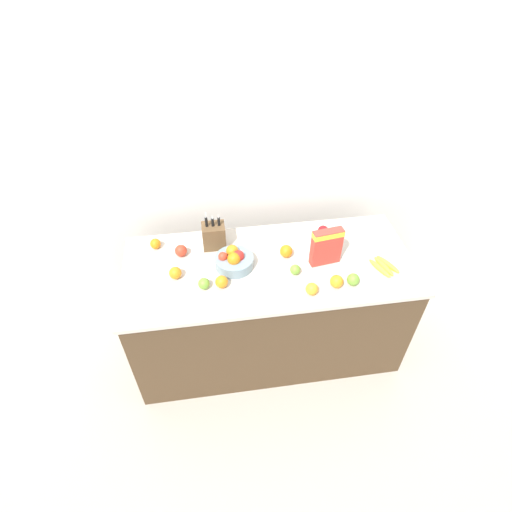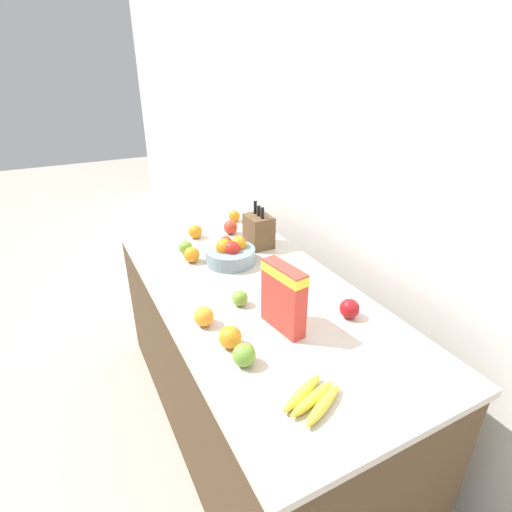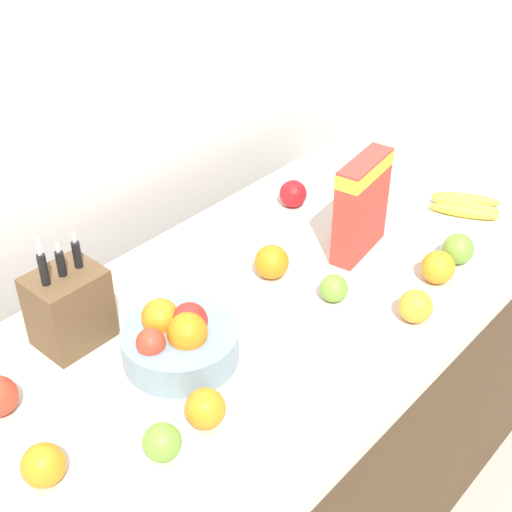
# 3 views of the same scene
# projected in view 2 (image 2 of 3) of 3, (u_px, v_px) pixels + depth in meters

# --- Properties ---
(ground_plane) EXTENTS (14.00, 14.00, 0.00)m
(ground_plane) POSITION_uv_depth(u_px,v_px,m) (249.00, 420.00, 2.20)
(ground_plane) COLOR #B2A899
(wall_back) EXTENTS (9.00, 0.06, 2.60)m
(wall_back) POSITION_uv_depth(u_px,v_px,m) (365.00, 174.00, 1.88)
(wall_back) COLOR silver
(wall_back) RESTS_ON ground_plane
(counter) EXTENTS (1.90, 0.82, 0.87)m
(counter) POSITION_uv_depth(u_px,v_px,m) (248.00, 358.00, 2.01)
(counter) COLOR #4C3823
(counter) RESTS_ON ground_plane
(knife_block) EXTENTS (0.15, 0.12, 0.29)m
(knife_block) POSITION_uv_depth(u_px,v_px,m) (259.00, 231.00, 2.15)
(knife_block) COLOR brown
(knife_block) RESTS_ON counter
(cereal_box) EXTENTS (0.21, 0.09, 0.26)m
(cereal_box) POSITION_uv_depth(u_px,v_px,m) (284.00, 295.00, 1.45)
(cereal_box) COLOR red
(cereal_box) RESTS_ON counter
(fruit_bowl) EXTENTS (0.25, 0.25, 0.13)m
(fruit_bowl) POSITION_uv_depth(u_px,v_px,m) (230.00, 253.00, 1.98)
(fruit_bowl) COLOR gray
(fruit_bowl) RESTS_ON counter
(banana_bunch) EXTENTS (0.18, 0.22, 0.03)m
(banana_bunch) POSITION_uv_depth(u_px,v_px,m) (313.00, 399.00, 1.17)
(banana_bunch) COLOR yellow
(banana_bunch) RESTS_ON counter
(apple_near_bananas) EXTENTS (0.07, 0.07, 0.07)m
(apple_near_bananas) POSITION_uv_depth(u_px,v_px,m) (186.00, 247.00, 2.08)
(apple_near_bananas) COLOR #6B9E33
(apple_near_bananas) RESTS_ON counter
(apple_middle) EXTENTS (0.08, 0.08, 0.08)m
(apple_middle) POSITION_uv_depth(u_px,v_px,m) (244.00, 355.00, 1.31)
(apple_middle) COLOR #6B9E33
(apple_middle) RESTS_ON counter
(apple_front) EXTENTS (0.08, 0.08, 0.08)m
(apple_front) POSITION_uv_depth(u_px,v_px,m) (349.00, 309.00, 1.56)
(apple_front) COLOR #A31419
(apple_front) RESTS_ON counter
(apple_rear) EXTENTS (0.08, 0.08, 0.08)m
(apple_rear) POSITION_uv_depth(u_px,v_px,m) (231.00, 227.00, 2.32)
(apple_rear) COLOR red
(apple_rear) RESTS_ON counter
(apple_rightmost) EXTENTS (0.07, 0.07, 0.07)m
(apple_rightmost) POSITION_uv_depth(u_px,v_px,m) (240.00, 298.00, 1.64)
(apple_rightmost) COLOR #6B9E33
(apple_rightmost) RESTS_ON counter
(orange_mid_right) EXTENTS (0.09, 0.09, 0.09)m
(orange_mid_right) POSITION_uv_depth(u_px,v_px,m) (273.00, 284.00, 1.73)
(orange_mid_right) COLOR orange
(orange_mid_right) RESTS_ON counter
(orange_near_bowl) EXTENTS (0.08, 0.08, 0.08)m
(orange_near_bowl) POSITION_uv_depth(u_px,v_px,m) (192.00, 255.00, 1.99)
(orange_near_bowl) COLOR orange
(orange_near_bowl) RESTS_ON counter
(orange_front_right) EXTENTS (0.08, 0.08, 0.08)m
(orange_front_right) POSITION_uv_depth(u_px,v_px,m) (230.00, 337.00, 1.40)
(orange_front_right) COLOR orange
(orange_front_right) RESTS_ON counter
(orange_by_cereal) EXTENTS (0.08, 0.08, 0.08)m
(orange_by_cereal) POSITION_uv_depth(u_px,v_px,m) (204.00, 316.00, 1.51)
(orange_by_cereal) COLOR orange
(orange_by_cereal) RESTS_ON counter
(orange_mid_left) EXTENTS (0.08, 0.08, 0.08)m
(orange_mid_left) POSITION_uv_depth(u_px,v_px,m) (195.00, 231.00, 2.27)
(orange_mid_left) COLOR orange
(orange_mid_left) RESTS_ON counter
(orange_back_center) EXTENTS (0.07, 0.07, 0.07)m
(orange_back_center) POSITION_uv_depth(u_px,v_px,m) (234.00, 216.00, 2.50)
(orange_back_center) COLOR orange
(orange_back_center) RESTS_ON counter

